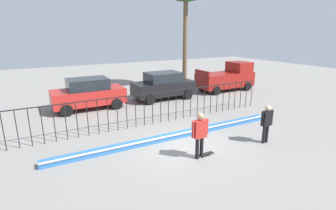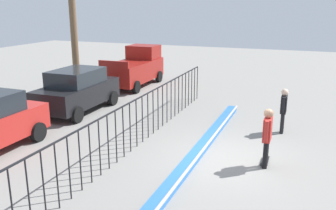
{
  "view_description": "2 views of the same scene",
  "coord_description": "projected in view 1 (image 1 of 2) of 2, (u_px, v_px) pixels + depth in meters",
  "views": [
    {
      "loc": [
        -5.42,
        -8.3,
        4.63
      ],
      "look_at": [
        0.02,
        1.58,
        1.42
      ],
      "focal_mm": 27.64,
      "sensor_mm": 36.0,
      "label": 1
    },
    {
      "loc": [
        -10.51,
        -2.02,
        4.68
      ],
      "look_at": [
        0.24,
        2.15,
        1.5
      ],
      "focal_mm": 39.35,
      "sensor_mm": 36.0,
      "label": 2
    }
  ],
  "objects": [
    {
      "name": "ground_plane",
      "position": [
        186.0,
        147.0,
        10.77
      ],
      "size": [
        60.0,
        60.0,
        0.0
      ],
      "primitive_type": "plane",
      "color": "gray"
    },
    {
      "name": "bowl_coping_ledge",
      "position": [
        174.0,
        136.0,
        11.61
      ],
      "size": [
        11.0,
        0.4,
        0.27
      ],
      "color": "#2D6BB7",
      "rests_on": "ground"
    },
    {
      "name": "perimeter_fence",
      "position": [
        153.0,
        105.0,
        13.18
      ],
      "size": [
        14.04,
        0.04,
        1.67
      ],
      "color": "black",
      "rests_on": "ground"
    },
    {
      "name": "skateboarder",
      "position": [
        200.0,
        131.0,
        9.54
      ],
      "size": [
        0.73,
        0.27,
        1.8
      ],
      "rotation": [
        0.0,
        0.0,
        -0.23
      ],
      "color": "black",
      "rests_on": "ground"
    },
    {
      "name": "skateboard",
      "position": [
        205.0,
        154.0,
        9.98
      ],
      "size": [
        0.8,
        0.2,
        0.07
      ],
      "rotation": [
        0.0,
        0.0,
        0.39
      ],
      "color": "black",
      "rests_on": "ground"
    },
    {
      "name": "camera_operator",
      "position": [
        267.0,
        120.0,
        10.91
      ],
      "size": [
        0.68,
        0.26,
        1.69
      ],
      "rotation": [
        0.0,
        0.0,
        2.93
      ],
      "color": "black",
      "rests_on": "ground"
    },
    {
      "name": "parked_car_red",
      "position": [
        88.0,
        93.0,
        15.87
      ],
      "size": [
        4.3,
        2.12,
        1.9
      ],
      "rotation": [
        0.0,
        0.0,
        -0.08
      ],
      "color": "#B2231E",
      "rests_on": "ground"
    },
    {
      "name": "parked_car_black",
      "position": [
        163.0,
        85.0,
        18.22
      ],
      "size": [
        4.3,
        2.12,
        1.9
      ],
      "rotation": [
        0.0,
        0.0,
        -0.01
      ],
      "color": "black",
      "rests_on": "ground"
    },
    {
      "name": "pickup_truck",
      "position": [
        227.0,
        78.0,
        20.95
      ],
      "size": [
        4.7,
        2.12,
        2.24
      ],
      "rotation": [
        0.0,
        0.0,
        -0.07
      ],
      "color": "maroon",
      "rests_on": "ground"
    }
  ]
}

